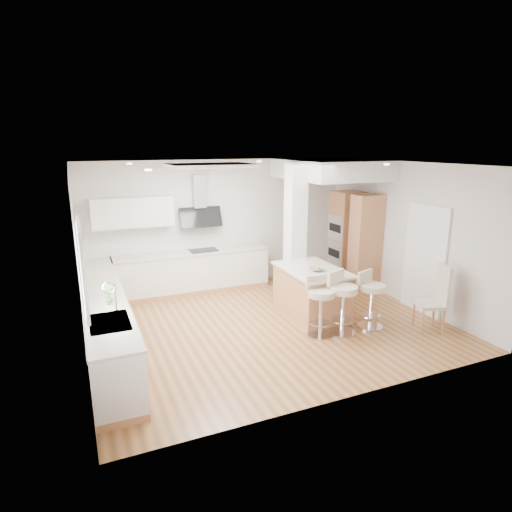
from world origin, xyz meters
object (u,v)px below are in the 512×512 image
bar_stool_b (342,299)px  peninsula (311,292)px  bar_stool_c (371,297)px  dining_chair (436,296)px  bar_stool_a (320,303)px

bar_stool_b → peninsula: bearing=73.3°
peninsula → bar_stool_c: 1.11m
peninsula → dining_chair: size_ratio=1.29×
bar_stool_c → dining_chair: 1.09m
peninsula → bar_stool_b: 0.90m
dining_chair → peninsula: bearing=158.6°
bar_stool_a → bar_stool_b: bearing=-10.1°
bar_stool_c → dining_chair: bearing=-49.6°
bar_stool_a → peninsula: bearing=69.1°
peninsula → bar_stool_b: size_ratio=1.40×
bar_stool_a → dining_chair: bearing=-17.4°
bar_stool_b → bar_stool_c: bar_stool_b is taller
dining_chair → bar_stool_b: bearing=-179.2°
bar_stool_a → bar_stool_c: (0.98, -0.06, -0.01)m
peninsula → dining_chair: 2.15m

